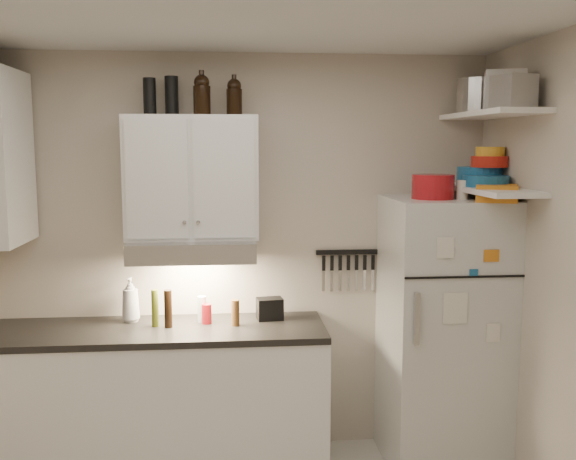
{
  "coord_description": "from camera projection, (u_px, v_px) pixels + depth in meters",
  "views": [
    {
      "loc": [
        -0.08,
        -2.64,
        2.02
      ],
      "look_at": [
        0.25,
        0.9,
        1.55
      ],
      "focal_mm": 40.0,
      "sensor_mm": 36.0,
      "label": 1
    }
  ],
  "objects": [
    {
      "name": "back_wall",
      "position": [
        241.0,
        256.0,
        4.2
      ],
      "size": [
        3.2,
        0.02,
        2.6
      ],
      "primitive_type": "cube",
      "color": "#BCB0A0",
      "rests_on": "ground"
    },
    {
      "name": "base_cabinet",
      "position": [
        155.0,
        403.0,
        3.95
      ],
      "size": [
        2.1,
        0.6,
        0.88
      ],
      "primitive_type": "cube",
      "color": "white",
      "rests_on": "floor"
    },
    {
      "name": "countertop",
      "position": [
        152.0,
        331.0,
        3.89
      ],
      "size": [
        2.1,
        0.62,
        0.04
      ],
      "primitive_type": "cube",
      "color": "black",
      "rests_on": "base_cabinet"
    },
    {
      "name": "upper_cabinet",
      "position": [
        192.0,
        177.0,
        3.93
      ],
      "size": [
        0.8,
        0.33,
        0.75
      ],
      "primitive_type": "cube",
      "color": "white",
      "rests_on": "back_wall"
    },
    {
      "name": "range_hood",
      "position": [
        193.0,
        249.0,
        3.92
      ],
      "size": [
        0.76,
        0.46,
        0.12
      ],
      "primitive_type": "cube",
      "color": "silver",
      "rests_on": "back_wall"
    },
    {
      "name": "fridge",
      "position": [
        442.0,
        333.0,
        4.03
      ],
      "size": [
        0.7,
        0.68,
        1.7
      ],
      "primitive_type": "cube",
      "color": "silver",
      "rests_on": "floor"
    },
    {
      "name": "shelf_hi",
      "position": [
        491.0,
        114.0,
        3.73
      ],
      "size": [
        0.3,
        0.95,
        0.03
      ],
      "primitive_type": "cube",
      "color": "white",
      "rests_on": "right_wall"
    },
    {
      "name": "shelf_lo",
      "position": [
        488.0,
        190.0,
        3.79
      ],
      "size": [
        0.3,
        0.95,
        0.03
      ],
      "primitive_type": "cube",
      "color": "white",
      "rests_on": "right_wall"
    },
    {
      "name": "knife_strip",
      "position": [
        348.0,
        252.0,
        4.23
      ],
      "size": [
        0.42,
        0.02,
        0.03
      ],
      "primitive_type": "cube",
      "color": "black",
      "rests_on": "back_wall"
    },
    {
      "name": "dutch_oven",
      "position": [
        433.0,
        187.0,
        3.85
      ],
      "size": [
        0.31,
        0.31,
        0.15
      ],
      "primitive_type": "cylinder",
      "rotation": [
        0.0,
        0.0,
        0.28
      ],
      "color": "maroon",
      "rests_on": "fridge"
    },
    {
      "name": "book_stack",
      "position": [
        497.0,
        193.0,
        3.69
      ],
      "size": [
        0.32,
        0.35,
        0.09
      ],
      "primitive_type": "cube",
      "rotation": [
        0.0,
        0.0,
        -0.4
      ],
      "color": "orange",
      "rests_on": "fridge"
    },
    {
      "name": "spice_jar",
      "position": [
        462.0,
        190.0,
        3.82
      ],
      "size": [
        0.09,
        0.09,
        0.11
      ],
      "primitive_type": "cylinder",
      "rotation": [
        0.0,
        0.0,
        0.36
      ],
      "color": "silver",
      "rests_on": "fridge"
    },
    {
      "name": "stock_pot",
      "position": [
        481.0,
        96.0,
        4.0
      ],
      "size": [
        0.39,
        0.39,
        0.21
      ],
      "primitive_type": "cylinder",
      "rotation": [
        0.0,
        0.0,
        -0.37
      ],
      "color": "silver",
      "rests_on": "shelf_hi"
    },
    {
      "name": "tin_a",
      "position": [
        505.0,
        91.0,
        3.57
      ],
      "size": [
        0.27,
        0.25,
        0.22
      ],
      "primitive_type": "cube",
      "rotation": [
        0.0,
        0.0,
        -0.34
      ],
      "color": "#AAAAAD",
      "rests_on": "shelf_hi"
    },
    {
      "name": "tin_b",
      "position": [
        514.0,
        92.0,
        3.41
      ],
      "size": [
        0.22,
        0.22,
        0.18
      ],
      "primitive_type": "cube",
      "rotation": [
        0.0,
        0.0,
        0.27
      ],
      "color": "#AAAAAD",
      "rests_on": "shelf_hi"
    },
    {
      "name": "bowl_teal",
      "position": [
        480.0,
        176.0,
        3.99
      ],
      "size": [
        0.28,
        0.28,
        0.11
      ],
      "primitive_type": "cylinder",
      "color": "#185686",
      "rests_on": "shelf_lo"
    },
    {
      "name": "bowl_orange",
      "position": [
        490.0,
        162.0,
        3.91
      ],
      "size": [
        0.22,
        0.22,
        0.07
      ],
      "primitive_type": "cylinder",
      "color": "red",
      "rests_on": "bowl_teal"
    },
    {
      "name": "bowl_yellow",
      "position": [
        490.0,
        151.0,
        3.9
      ],
      "size": [
        0.18,
        0.18,
        0.06
      ],
      "primitive_type": "cylinder",
      "color": "gold",
      "rests_on": "bowl_orange"
    },
    {
      "name": "plates",
      "position": [
        486.0,
        181.0,
        3.82
      ],
      "size": [
        0.29,
        0.29,
        0.07
      ],
      "primitive_type": "cylinder",
      "rotation": [
        0.0,
        0.0,
        0.06
      ],
      "color": "#185686",
      "rests_on": "shelf_lo"
    },
    {
      "name": "growler_a",
      "position": [
        202.0,
        94.0,
        3.82
      ],
      "size": [
        0.14,
        0.14,
        0.24
      ],
      "primitive_type": null,
      "rotation": [
        0.0,
        0.0,
        -0.43
      ],
      "color": "black",
      "rests_on": "upper_cabinet"
    },
    {
      "name": "growler_b",
      "position": [
        234.0,
        97.0,
        3.88
      ],
      "size": [
        0.11,
        0.11,
        0.23
      ],
      "primitive_type": null,
      "rotation": [
        0.0,
        0.0,
        0.17
      ],
      "color": "black",
      "rests_on": "upper_cabinet"
    },
    {
      "name": "thermos_a",
      "position": [
        172.0,
        96.0,
        3.9
      ],
      "size": [
        0.09,
        0.09,
        0.24
      ],
      "primitive_type": "cylinder",
      "rotation": [
        0.0,
        0.0,
        0.11
      ],
      "color": "black",
      "rests_on": "upper_cabinet"
    },
    {
      "name": "thermos_b",
      "position": [
        150.0,
        97.0,
        3.85
      ],
      "size": [
        0.09,
        0.09,
        0.22
      ],
      "primitive_type": "cylinder",
      "rotation": [
        0.0,
        0.0,
        0.19
      ],
      "color": "black",
      "rests_on": "upper_cabinet"
    },
    {
      "name": "soap_bottle",
      "position": [
        130.0,
        297.0,
        4.01
      ],
      "size": [
        0.14,
        0.14,
        0.32
      ],
      "primitive_type": "imported",
      "rotation": [
        0.0,
        0.0,
        -0.19
      ],
      "color": "white",
      "rests_on": "countertop"
    },
    {
      "name": "pepper_mill",
      "position": [
        235.0,
        313.0,
        3.93
      ],
      "size": [
        0.06,
        0.06,
        0.16
      ],
      "primitive_type": "cylinder",
      "rotation": [
        0.0,
        0.0,
        0.12
      ],
      "color": "brown",
      "rests_on": "countertop"
    },
    {
      "name": "oil_bottle",
      "position": [
        155.0,
        308.0,
        3.91
      ],
      "size": [
        0.05,
        0.05,
        0.23
      ],
      "primitive_type": "cylinder",
      "rotation": [
        0.0,
        0.0,
        -0.2
      ],
      "color": "#566118",
      "rests_on": "countertop"
    },
    {
      "name": "vinegar_bottle",
      "position": [
        168.0,
        309.0,
        3.89
      ],
      "size": [
        0.06,
        0.06,
        0.23
      ],
      "primitive_type": "cylinder",
      "rotation": [
        0.0,
        0.0,
        -0.2
      ],
      "color": "black",
      "rests_on": "countertop"
    },
    {
      "name": "clear_bottle",
      "position": [
        202.0,
        309.0,
        4.01
      ],
      "size": [
        0.06,
        0.06,
        0.16
      ],
      "primitive_type": "cylinder",
      "rotation": [
        0.0,
        0.0,
        0.02
      ],
      "color": "silver",
      "rests_on": "countertop"
    },
    {
      "name": "red_jar",
      "position": [
        207.0,
        314.0,
        3.98
      ],
      "size": [
        0.08,
        0.08,
        0.12
      ],
      "primitive_type": "cylinder",
      "rotation": [
        0.0,
        0.0,
        -0.43
      ],
      "color": "maroon",
      "rests_on": "countertop"
    },
    {
      "name": "caddy",
      "position": [
        270.0,
        309.0,
        4.07
      ],
      "size": [
        0.17,
        0.13,
        0.14
      ],
      "primitive_type": "cube",
      "rotation": [
        0.0,
        0.0,
        0.13
      ],
      "color": "black",
      "rests_on": "countertop"
    }
  ]
}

